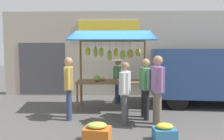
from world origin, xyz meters
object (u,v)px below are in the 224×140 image
at_px(shopper_in_grey_tee, 125,89).
at_px(vendor_with_sunhat, 118,78).
at_px(parked_van, 214,72).
at_px(produce_crate_side, 97,133).
at_px(shopper_with_ponytail, 157,85).
at_px(shopper_with_shopping_bag, 69,84).
at_px(market_stall, 112,59).
at_px(produce_crate_near, 165,133).
at_px(shopper_in_striped_shirt, 145,84).

bearing_deg(shopper_in_grey_tee, vendor_with_sunhat, 15.18).
distance_m(vendor_with_sunhat, parked_van, 3.25).
relative_size(parked_van, produce_crate_side, 7.97).
xyz_separation_m(shopper_with_ponytail, shopper_with_shopping_bag, (2.25, -0.49, -0.04)).
bearing_deg(produce_crate_side, shopper_in_grey_tee, -116.87).
xyz_separation_m(market_stall, shopper_with_ponytail, (-1.14, 1.68, -0.57)).
height_order(parked_van, produce_crate_side, parked_van).
height_order(market_stall, parked_van, market_stall).
bearing_deg(market_stall, shopper_in_grey_tee, 103.34).
bearing_deg(market_stall, produce_crate_near, 113.57).
bearing_deg(parked_van, produce_crate_near, 58.22).
relative_size(vendor_with_sunhat, shopper_in_striped_shirt, 0.95).
xyz_separation_m(shopper_in_grey_tee, produce_crate_side, (0.59, 1.16, -0.70)).
relative_size(shopper_in_grey_tee, shopper_with_shopping_bag, 0.94).
bearing_deg(shopper_in_grey_tee, produce_crate_side, 163.48).
xyz_separation_m(vendor_with_sunhat, parked_van, (-3.24, 0.17, 0.23)).
relative_size(parked_van, produce_crate_near, 9.45).
relative_size(produce_crate_near, produce_crate_side, 0.84).
distance_m(shopper_in_grey_tee, shopper_in_striped_shirt, 0.70).
relative_size(vendor_with_sunhat, shopper_with_ponytail, 0.90).
bearing_deg(produce_crate_side, shopper_in_striped_shirt, -125.64).
relative_size(shopper_in_striped_shirt, produce_crate_near, 3.37).
bearing_deg(shopper_with_shopping_bag, market_stall, -54.11).
bearing_deg(parked_van, market_stall, 13.01).
bearing_deg(produce_crate_side, market_stall, -94.79).
xyz_separation_m(shopper_in_striped_shirt, produce_crate_side, (1.14, 1.59, -0.75)).
height_order(vendor_with_sunhat, shopper_with_shopping_bag, shopper_with_shopping_bag).
bearing_deg(shopper_with_shopping_bag, shopper_with_ponytail, -113.01).
xyz_separation_m(market_stall, vendor_with_sunhat, (-0.18, -0.68, -0.67)).
xyz_separation_m(market_stall, shopper_with_shopping_bag, (1.12, 1.19, -0.61)).
relative_size(shopper_with_ponytail, produce_crate_near, 3.57).
bearing_deg(vendor_with_sunhat, shopper_in_striped_shirt, 33.77).
distance_m(produce_crate_near, produce_crate_side, 1.36).
distance_m(shopper_in_grey_tee, shopper_with_shopping_bag, 1.52).
bearing_deg(shopper_with_shopping_bag, parked_van, -80.24).
distance_m(market_stall, vendor_with_sunhat, 0.98).
bearing_deg(shopper_in_grey_tee, market_stall, 23.69).
distance_m(shopper_in_striped_shirt, shopper_with_ponytail, 0.62).
relative_size(shopper_in_striped_shirt, parked_van, 0.36).
distance_m(market_stall, produce_crate_near, 3.16).
bearing_deg(market_stall, shopper_in_striped_shirt, 129.66).
height_order(shopper_in_grey_tee, shopper_with_shopping_bag, shopper_with_shopping_bag).
distance_m(vendor_with_sunhat, shopper_in_striped_shirt, 1.94).
height_order(shopper_with_ponytail, produce_crate_side, shopper_with_ponytail).
bearing_deg(shopper_with_ponytail, shopper_in_striped_shirt, 17.43).
distance_m(shopper_with_ponytail, shopper_with_shopping_bag, 2.31).
bearing_deg(produce_crate_near, shopper_in_striped_shirt, -81.71).
height_order(shopper_in_grey_tee, shopper_in_striped_shirt, shopper_in_striped_shirt).
bearing_deg(produce_crate_near, parked_van, -126.24).
bearing_deg(produce_crate_side, shopper_with_shopping_bag, -59.40).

